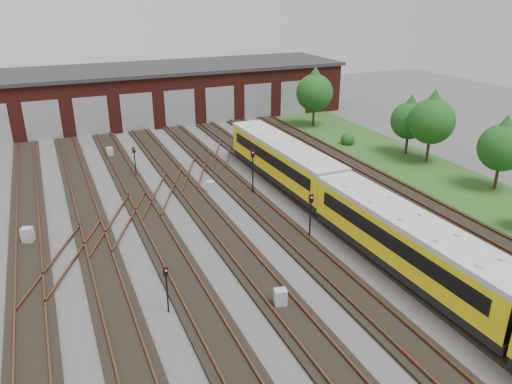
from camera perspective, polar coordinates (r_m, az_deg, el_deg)
name	(u,v)px	position (r m, az deg, el deg)	size (l,w,h in m)	color
ground	(288,268)	(29.88, 3.63, -8.67)	(120.00, 120.00, 0.00)	#4E4A48
track_network	(281,262)	(30.21, 2.84, -8.04)	(30.40, 70.00, 0.33)	black
maintenance_shed	(143,93)	(64.94, -12.78, 10.96)	(51.00, 12.50, 6.35)	#4C1813
grass_verge	(425,171)	(47.54, 18.78, 2.25)	(8.00, 55.00, 0.05)	#1F4F1A
metro_train	(409,243)	(29.66, 17.05, -5.58)	(3.04, 47.59, 3.21)	black
signal_mast_0	(167,284)	(25.65, -10.19, -10.28)	(0.24, 0.23, 2.62)	black
signal_mast_1	(135,158)	(44.19, -13.70, 3.75)	(0.27, 0.26, 2.76)	black
signal_mast_2	(253,167)	(39.19, -0.37, 2.91)	(0.31, 0.29, 3.69)	black
signal_mast_3	(311,210)	(32.48, 6.27, -2.09)	(0.29, 0.28, 3.12)	black
relay_cabinet_0	(28,236)	(35.40, -24.62, -4.57)	(0.68, 0.57, 1.14)	#AAADB0
relay_cabinet_1	(110,152)	(50.86, -16.37, 4.37)	(0.59, 0.49, 0.98)	#AAADB0
relay_cabinet_2	(280,298)	(26.29, 2.80, -12.06)	(0.63, 0.53, 1.05)	#AAADB0
relay_cabinet_3	(210,187)	(40.34, -5.23, 0.57)	(0.59, 0.49, 0.98)	#AAADB0
relay_cabinet_4	(298,146)	(51.00, 4.78, 5.23)	(0.56, 0.47, 0.93)	#AAADB0
tree_0	(315,88)	(59.59, 6.72, 11.70)	(4.28, 4.28, 7.10)	#312416
tree_1	(410,116)	(51.02, 17.19, 8.28)	(3.63, 3.63, 6.02)	#312416
tree_2	(432,116)	(48.99, 19.52, 8.22)	(4.23, 4.23, 7.00)	#312416
tree_4	(503,142)	(44.26, 26.42, 5.13)	(3.80, 3.80, 6.29)	#312416
bush_1	(348,138)	(53.69, 10.45, 6.12)	(1.49, 1.49, 1.49)	#154313
bush_2	(296,107)	(66.87, 4.64, 9.62)	(1.55, 1.55, 1.55)	#154313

